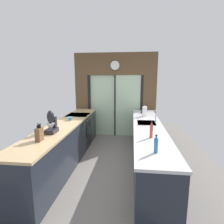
{
  "coord_description": "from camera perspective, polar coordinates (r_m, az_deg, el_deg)",
  "views": [
    {
      "loc": [
        0.57,
        -3.45,
        1.9
      ],
      "look_at": [
        0.08,
        0.77,
        1.11
      ],
      "focal_mm": 28.85,
      "sensor_mm": 36.0,
      "label": 1
    }
  ],
  "objects": [
    {
      "name": "right_counter_run",
      "position": [
        4.03,
        11.17,
        -10.49
      ],
      "size": [
        0.62,
        3.8,
        0.92
      ],
      "color": "#1E232D",
      "rests_on": "ground_plane"
    },
    {
      "name": "stand_mixer",
      "position": [
        3.45,
        -18.67,
        -3.7
      ],
      "size": [
        0.17,
        0.27,
        0.42
      ],
      "color": "black",
      "rests_on": "left_counter_run"
    },
    {
      "name": "soap_bottle_near",
      "position": [
        2.5,
        13.76,
        -10.16
      ],
      "size": [
        0.05,
        0.05,
        0.25
      ],
      "color": "#286BB7",
      "rests_on": "right_counter_run"
    },
    {
      "name": "knife_block",
      "position": [
        3.09,
        -22.05,
        -6.56
      ],
      "size": [
        0.08,
        0.14,
        0.29
      ],
      "color": "brown",
      "rests_on": "left_counter_run"
    },
    {
      "name": "mixing_bowl",
      "position": [
        4.38,
        -13.06,
        -2.03
      ],
      "size": [
        0.14,
        0.14,
        0.08
      ],
      "color": "teal",
      "rests_on": "left_counter_run"
    },
    {
      "name": "sink_faucet",
      "position": [
        4.11,
        13.29,
        -0.8
      ],
      "size": [
        0.19,
        0.02,
        0.29
      ],
      "color": "#B7BABC",
      "rests_on": "right_counter_run"
    },
    {
      "name": "back_wall_unit",
      "position": [
        5.89,
        0.99,
        6.97
      ],
      "size": [
        2.64,
        0.12,
        2.7
      ],
      "color": "brown",
      "rests_on": "ground_plane"
    },
    {
      "name": "left_counter_run",
      "position": [
        4.13,
        -15.11,
        -10.11
      ],
      "size": [
        0.62,
        3.8,
        0.92
      ],
      "color": "#1E232D",
      "rests_on": "ground_plane"
    },
    {
      "name": "kettle",
      "position": [
        5.25,
        9.98,
        0.62
      ],
      "size": [
        0.25,
        0.17,
        0.19
      ],
      "color": "black",
      "rests_on": "right_counter_run"
    },
    {
      "name": "ground_plane",
      "position": [
        4.51,
        -1.35,
        -14.44
      ],
      "size": [
        5.04,
        7.6,
        0.02
      ],
      "primitive_type": "cube",
      "color": "slate"
    },
    {
      "name": "paper_towel_roll",
      "position": [
        4.78,
        10.3,
        0.14
      ],
      "size": [
        0.14,
        0.14,
        0.28
      ],
      "color": "#B7BABC",
      "rests_on": "right_counter_run"
    },
    {
      "name": "oven_range",
      "position": [
        5.13,
        -10.52,
        -5.92
      ],
      "size": [
        0.6,
        0.6,
        0.92
      ],
      "color": "black",
      "rests_on": "ground_plane"
    },
    {
      "name": "soap_bottle_far",
      "position": [
        3.09,
        12.34,
        -5.86
      ],
      "size": [
        0.05,
        0.05,
        0.27
      ],
      "color": "#B23D2D",
      "rests_on": "right_counter_run"
    }
  ]
}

